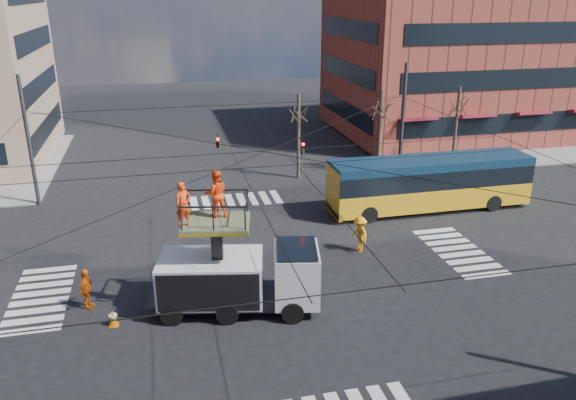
{
  "coord_description": "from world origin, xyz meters",
  "views": [
    {
      "loc": [
        -4.45,
        -23.21,
        12.51
      ],
      "look_at": [
        1.48,
        1.79,
        2.88
      ],
      "focal_mm": 35.0,
      "sensor_mm": 36.0,
      "label": 1
    }
  ],
  "objects_px": {
    "flagger": "(360,234)",
    "utility_truck": "(238,265)",
    "city_bus": "(430,182)",
    "worker_ground": "(86,289)",
    "traffic_cone": "(113,318)"
  },
  "relations": [
    {
      "from": "city_bus",
      "to": "traffic_cone",
      "type": "xyz_separation_m",
      "value": [
        -17.94,
        -8.78,
        -1.37
      ]
    },
    {
      "from": "utility_truck",
      "to": "city_bus",
      "type": "height_order",
      "value": "utility_truck"
    },
    {
      "from": "city_bus",
      "to": "flagger",
      "type": "distance_m",
      "value": 7.69
    },
    {
      "from": "utility_truck",
      "to": "traffic_cone",
      "type": "height_order",
      "value": "utility_truck"
    },
    {
      "from": "city_bus",
      "to": "utility_truck",
      "type": "bearing_deg",
      "value": -146.35
    },
    {
      "from": "worker_ground",
      "to": "city_bus",
      "type": "bearing_deg",
      "value": -53.06
    },
    {
      "from": "city_bus",
      "to": "flagger",
      "type": "height_order",
      "value": "city_bus"
    },
    {
      "from": "utility_truck",
      "to": "city_bus",
      "type": "xyz_separation_m",
      "value": [
        12.89,
        8.62,
        -0.26
      ]
    },
    {
      "from": "flagger",
      "to": "utility_truck",
      "type": "bearing_deg",
      "value": -69.18
    },
    {
      "from": "utility_truck",
      "to": "worker_ground",
      "type": "bearing_deg",
      "value": 178.27
    },
    {
      "from": "city_bus",
      "to": "flagger",
      "type": "relative_size",
      "value": 6.48
    },
    {
      "from": "utility_truck",
      "to": "traffic_cone",
      "type": "bearing_deg",
      "value": -166.52
    },
    {
      "from": "traffic_cone",
      "to": "worker_ground",
      "type": "bearing_deg",
      "value": 123.95
    },
    {
      "from": "worker_ground",
      "to": "flagger",
      "type": "distance_m",
      "value": 13.18
    },
    {
      "from": "city_bus",
      "to": "traffic_cone",
      "type": "distance_m",
      "value": 20.02
    }
  ]
}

